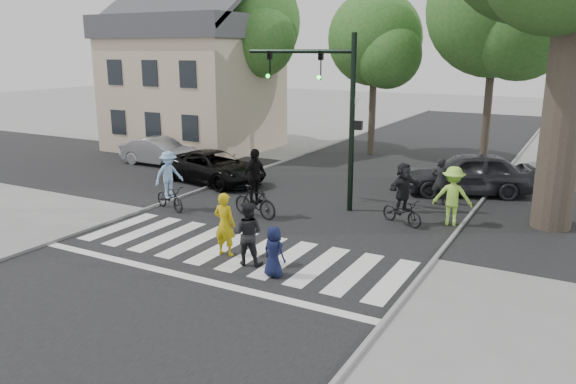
{
  "coord_description": "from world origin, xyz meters",
  "views": [
    {
      "loc": [
        8.36,
        -11.34,
        5.48
      ],
      "look_at": [
        0.5,
        3.0,
        1.3
      ],
      "focal_mm": 35.0,
      "sensor_mm": 36.0,
      "label": 1
    }
  ],
  "objects_px": {
    "traffic_signal": "(329,97)",
    "car_silver": "(160,152)",
    "car_suv": "(214,167)",
    "cyclist_mid": "(255,190)",
    "cyclist_right": "(403,197)",
    "pedestrian_child": "(274,252)",
    "cyclist_left": "(169,185)",
    "pedestrian_woman": "(225,224)",
    "car_grey": "(468,173)",
    "pedestrian_adult": "(248,234)"
  },
  "relations": [
    {
      "from": "traffic_signal",
      "to": "car_silver",
      "type": "relative_size",
      "value": 1.48
    },
    {
      "from": "traffic_signal",
      "to": "car_silver",
      "type": "distance_m",
      "value": 11.18
    },
    {
      "from": "pedestrian_child",
      "to": "cyclist_mid",
      "type": "relative_size",
      "value": 0.56
    },
    {
      "from": "cyclist_mid",
      "to": "car_grey",
      "type": "distance_m",
      "value": 8.62
    },
    {
      "from": "cyclist_right",
      "to": "car_suv",
      "type": "xyz_separation_m",
      "value": [
        -8.73,
        1.83,
        -0.23
      ]
    },
    {
      "from": "pedestrian_child",
      "to": "cyclist_left",
      "type": "bearing_deg",
      "value": -16.61
    },
    {
      "from": "cyclist_right",
      "to": "pedestrian_adult",
      "type": "bearing_deg",
      "value": -115.0
    },
    {
      "from": "car_silver",
      "to": "car_grey",
      "type": "height_order",
      "value": "car_grey"
    },
    {
      "from": "cyclist_mid",
      "to": "cyclist_right",
      "type": "distance_m",
      "value": 4.83
    },
    {
      "from": "traffic_signal",
      "to": "car_suv",
      "type": "relative_size",
      "value": 1.25
    },
    {
      "from": "pedestrian_adult",
      "to": "car_silver",
      "type": "bearing_deg",
      "value": -53.49
    },
    {
      "from": "cyclist_mid",
      "to": "pedestrian_child",
      "type": "bearing_deg",
      "value": -52.79
    },
    {
      "from": "pedestrian_child",
      "to": "car_grey",
      "type": "height_order",
      "value": "car_grey"
    },
    {
      "from": "pedestrian_adult",
      "to": "car_grey",
      "type": "xyz_separation_m",
      "value": [
        3.48,
        10.27,
        -0.02
      ]
    },
    {
      "from": "pedestrian_woman",
      "to": "car_grey",
      "type": "bearing_deg",
      "value": -115.3
    },
    {
      "from": "car_suv",
      "to": "car_grey",
      "type": "height_order",
      "value": "car_grey"
    },
    {
      "from": "car_grey",
      "to": "pedestrian_adult",
      "type": "bearing_deg",
      "value": -41.97
    },
    {
      "from": "pedestrian_woman",
      "to": "cyclist_left",
      "type": "height_order",
      "value": "cyclist_left"
    },
    {
      "from": "pedestrian_child",
      "to": "car_silver",
      "type": "bearing_deg",
      "value": -25.96
    },
    {
      "from": "pedestrian_child",
      "to": "cyclist_mid",
      "type": "bearing_deg",
      "value": -40.5
    },
    {
      "from": "traffic_signal",
      "to": "cyclist_left",
      "type": "bearing_deg",
      "value": -148.24
    },
    {
      "from": "pedestrian_woman",
      "to": "pedestrian_child",
      "type": "height_order",
      "value": "pedestrian_woman"
    },
    {
      "from": "traffic_signal",
      "to": "car_silver",
      "type": "height_order",
      "value": "traffic_signal"
    },
    {
      "from": "pedestrian_child",
      "to": "cyclist_left",
      "type": "relative_size",
      "value": 0.62
    },
    {
      "from": "car_suv",
      "to": "car_silver",
      "type": "height_order",
      "value": "same"
    },
    {
      "from": "pedestrian_woman",
      "to": "cyclist_right",
      "type": "xyz_separation_m",
      "value": [
        3.38,
        5.02,
        0.02
      ]
    },
    {
      "from": "car_silver",
      "to": "cyclist_right",
      "type": "bearing_deg",
      "value": -104.88
    },
    {
      "from": "pedestrian_child",
      "to": "cyclist_right",
      "type": "relative_size",
      "value": 0.64
    },
    {
      "from": "car_suv",
      "to": "car_silver",
      "type": "xyz_separation_m",
      "value": [
        -4.49,
        1.77,
        -0.0
      ]
    },
    {
      "from": "cyclist_right",
      "to": "car_silver",
      "type": "relative_size",
      "value": 0.5
    },
    {
      "from": "car_suv",
      "to": "pedestrian_adult",
      "type": "bearing_deg",
      "value": -127.88
    },
    {
      "from": "cyclist_left",
      "to": "cyclist_mid",
      "type": "relative_size",
      "value": 0.89
    },
    {
      "from": "pedestrian_child",
      "to": "pedestrian_adult",
      "type": "xyz_separation_m",
      "value": [
        -1.0,
        0.38,
        0.19
      ]
    },
    {
      "from": "car_suv",
      "to": "car_grey",
      "type": "distance_m",
      "value": 10.24
    },
    {
      "from": "car_silver",
      "to": "pedestrian_woman",
      "type": "bearing_deg",
      "value": -130.84
    },
    {
      "from": "traffic_signal",
      "to": "cyclist_right",
      "type": "relative_size",
      "value": 2.97
    },
    {
      "from": "pedestrian_adult",
      "to": "car_grey",
      "type": "distance_m",
      "value": 10.84
    },
    {
      "from": "cyclist_mid",
      "to": "car_grey",
      "type": "height_order",
      "value": "cyclist_mid"
    },
    {
      "from": "pedestrian_adult",
      "to": "cyclist_mid",
      "type": "xyz_separation_m",
      "value": [
        -2.09,
        3.69,
        0.11
      ]
    },
    {
      "from": "car_suv",
      "to": "car_silver",
      "type": "bearing_deg",
      "value": 79.34
    },
    {
      "from": "cyclist_mid",
      "to": "car_suv",
      "type": "relative_size",
      "value": 0.48
    },
    {
      "from": "pedestrian_woman",
      "to": "pedestrian_adult",
      "type": "bearing_deg",
      "value": 161.67
    },
    {
      "from": "pedestrian_adult",
      "to": "cyclist_mid",
      "type": "height_order",
      "value": "cyclist_mid"
    },
    {
      "from": "cyclist_left",
      "to": "car_suv",
      "type": "distance_m",
      "value": 4.24
    },
    {
      "from": "pedestrian_woman",
      "to": "cyclist_mid",
      "type": "bearing_deg",
      "value": -72.53
    },
    {
      "from": "cyclist_mid",
      "to": "car_grey",
      "type": "bearing_deg",
      "value": 49.73
    },
    {
      "from": "pedestrian_child",
      "to": "car_suv",
      "type": "height_order",
      "value": "car_suv"
    },
    {
      "from": "pedestrian_woman",
      "to": "car_grey",
      "type": "distance_m",
      "value": 10.92
    },
    {
      "from": "cyclist_left",
      "to": "car_suv",
      "type": "xyz_separation_m",
      "value": [
        -1.08,
        4.09,
        -0.23
      ]
    },
    {
      "from": "pedestrian_woman",
      "to": "car_suv",
      "type": "height_order",
      "value": "pedestrian_woman"
    }
  ]
}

